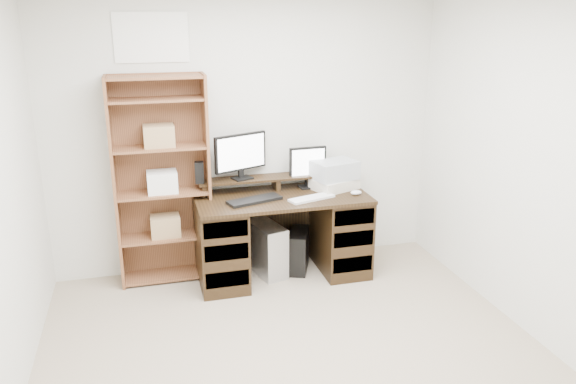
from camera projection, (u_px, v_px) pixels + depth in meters
name	position (u px, v px, depth m)	size (l,w,h in m)	color
room	(314.00, 202.00, 3.17)	(3.54, 4.04, 2.54)	tan
desk	(282.00, 234.00, 5.00)	(1.50, 0.70, 0.75)	black
riser_shelf	(276.00, 179.00, 5.05)	(1.40, 0.22, 0.12)	black
monitor_wide	(241.00, 154.00, 4.90)	(0.48, 0.22, 0.40)	black
monitor_small	(308.00, 166.00, 5.07)	(0.34, 0.13, 0.38)	black
speaker	(199.00, 172.00, 4.82)	(0.07, 0.07, 0.19)	black
keyboard_black	(255.00, 200.00, 4.73)	(0.47, 0.16, 0.03)	black
keyboard_white	(312.00, 198.00, 4.80)	(0.41, 0.12, 0.02)	silver
mouse	(356.00, 193.00, 4.91)	(0.10, 0.07, 0.04)	silver
printer	(334.00, 184.00, 5.07)	(0.38, 0.29, 0.10)	beige
basket	(335.00, 170.00, 5.03)	(0.38, 0.27, 0.16)	#9BA1A6
tower_silver	(266.00, 248.00, 5.08)	(0.21, 0.47, 0.47)	#B1B3B8
tower_black	(299.00, 250.00, 5.16)	(0.29, 0.41, 0.37)	black
bookshelf	(162.00, 179.00, 4.79)	(0.80, 0.30, 1.80)	brown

